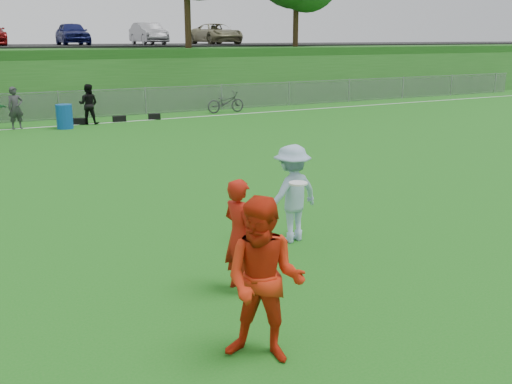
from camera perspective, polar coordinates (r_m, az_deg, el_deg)
ground at (r=8.73m, az=2.44°, el=-9.20°), size 120.00×120.00×0.00m
sideline_far at (r=25.45m, az=-18.29°, el=6.34°), size 60.00×0.10×0.01m
fence at (r=27.33m, az=-19.12°, el=8.20°), size 58.00×0.06×1.30m
berm at (r=38.14m, az=-21.85°, el=11.02°), size 120.00×18.00×3.00m
parking_lot at (r=40.08m, az=-22.39°, el=13.35°), size 120.00×12.00×0.10m
car_row at (r=38.98m, az=-24.11°, el=14.29°), size 32.04×5.18×1.44m
gear_bags at (r=25.67m, az=-16.56°, el=6.83°), size 7.68×0.54×0.26m
player_red_left at (r=8.24m, az=-1.65°, el=-4.37°), size 0.53×0.69×1.69m
player_red_center at (r=6.45m, az=0.85°, el=-8.90°), size 1.20×1.18×1.94m
player_blue at (r=10.26m, az=3.60°, el=-0.16°), size 1.26×0.88×1.78m
frisbee at (r=8.56m, az=4.24°, el=0.87°), size 0.29×0.29×0.03m
recycling_bin at (r=24.56m, az=-18.61°, el=7.16°), size 0.83×0.83×0.98m
bicycle at (r=28.38m, az=-3.05°, el=8.96°), size 1.94×0.68×1.02m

